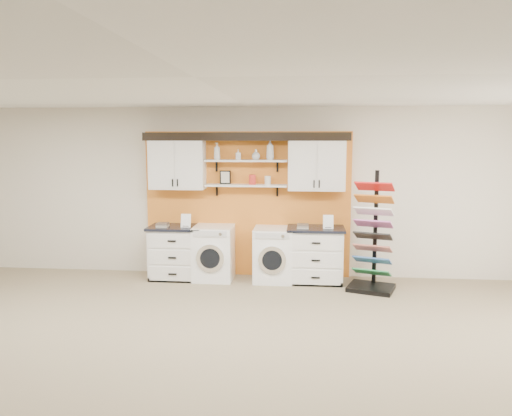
# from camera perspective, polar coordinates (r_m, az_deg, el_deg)

# --- Properties ---
(floor) EXTENTS (10.00, 10.00, 0.00)m
(floor) POSITION_cam_1_polar(r_m,az_deg,el_deg) (4.88, -6.46, -20.10)
(floor) COLOR #847459
(floor) RESTS_ON ground
(ceiling) EXTENTS (10.00, 10.00, 0.00)m
(ceiling) POSITION_cam_1_polar(r_m,az_deg,el_deg) (4.34, -7.06, 14.62)
(ceiling) COLOR white
(ceiling) RESTS_ON wall_back
(wall_back) EXTENTS (10.00, 0.00, 10.00)m
(wall_back) POSITION_cam_1_polar(r_m,az_deg,el_deg) (8.31, -0.97, 1.84)
(wall_back) COLOR beige
(wall_back) RESTS_ON floor
(accent_panel) EXTENTS (3.40, 0.07, 2.40)m
(accent_panel) POSITION_cam_1_polar(r_m,az_deg,el_deg) (8.30, -0.99, 0.44)
(accent_panel) COLOR orange
(accent_panel) RESTS_ON wall_back
(upper_cabinet_left) EXTENTS (0.90, 0.35, 0.84)m
(upper_cabinet_left) POSITION_cam_1_polar(r_m,az_deg,el_deg) (8.27, -8.97, 5.05)
(upper_cabinet_left) COLOR white
(upper_cabinet_left) RESTS_ON wall_back
(upper_cabinet_right) EXTENTS (0.90, 0.35, 0.84)m
(upper_cabinet_right) POSITION_cam_1_polar(r_m,az_deg,el_deg) (8.02, 6.94, 5.00)
(upper_cabinet_right) COLOR white
(upper_cabinet_right) RESTS_ON wall_back
(shelf_lower) EXTENTS (1.32, 0.28, 0.03)m
(shelf_lower) POSITION_cam_1_polar(r_m,az_deg,el_deg) (8.10, -1.13, 2.60)
(shelf_lower) COLOR white
(shelf_lower) RESTS_ON wall_back
(shelf_upper) EXTENTS (1.32, 0.28, 0.03)m
(shelf_upper) POSITION_cam_1_polar(r_m,az_deg,el_deg) (8.07, -1.13, 5.43)
(shelf_upper) COLOR white
(shelf_upper) RESTS_ON wall_back
(crown_molding) EXTENTS (3.30, 0.41, 0.13)m
(crown_molding) POSITION_cam_1_polar(r_m,az_deg,el_deg) (8.07, -1.13, 8.26)
(crown_molding) COLOR black
(crown_molding) RESTS_ON wall_back
(picture_frame) EXTENTS (0.18, 0.02, 0.22)m
(picture_frame) POSITION_cam_1_polar(r_m,az_deg,el_deg) (8.18, -3.53, 3.52)
(picture_frame) COLOR black
(picture_frame) RESTS_ON shelf_lower
(canister_red) EXTENTS (0.11, 0.11, 0.16)m
(canister_red) POSITION_cam_1_polar(r_m,az_deg,el_deg) (8.08, -0.42, 3.27)
(canister_red) COLOR red
(canister_red) RESTS_ON shelf_lower
(canister_cream) EXTENTS (0.10, 0.10, 0.14)m
(canister_cream) POSITION_cam_1_polar(r_m,az_deg,el_deg) (8.06, 1.35, 3.18)
(canister_cream) COLOR silver
(canister_cream) RESTS_ON shelf_lower
(base_cabinet_left) EXTENTS (0.89, 0.66, 0.87)m
(base_cabinet_left) POSITION_cam_1_polar(r_m,az_deg,el_deg) (8.32, -9.01, -4.99)
(base_cabinet_left) COLOR white
(base_cabinet_left) RESTS_ON floor
(base_cabinet_right) EXTENTS (0.90, 0.66, 0.89)m
(base_cabinet_right) POSITION_cam_1_polar(r_m,az_deg,el_deg) (8.07, 6.80, -5.30)
(base_cabinet_right) COLOR white
(base_cabinet_right) RESTS_ON floor
(washer) EXTENTS (0.63, 0.71, 0.88)m
(washer) POSITION_cam_1_polar(r_m,az_deg,el_deg) (8.19, -4.84, -5.10)
(washer) COLOR white
(washer) RESTS_ON floor
(dryer) EXTENTS (0.62, 0.71, 0.87)m
(dryer) POSITION_cam_1_polar(r_m,az_deg,el_deg) (8.08, 2.00, -5.31)
(dryer) COLOR white
(dryer) RESTS_ON floor
(sample_rack) EXTENTS (0.80, 0.73, 1.81)m
(sample_rack) POSITION_cam_1_polar(r_m,az_deg,el_deg) (7.77, 13.17, -5.09)
(sample_rack) COLOR black
(sample_rack) RESTS_ON floor
(soap_bottle_a) EXTENTS (0.15, 0.15, 0.27)m
(soap_bottle_a) POSITION_cam_1_polar(r_m,az_deg,el_deg) (8.13, -4.48, 6.50)
(soap_bottle_a) COLOR silver
(soap_bottle_a) RESTS_ON shelf_upper
(soap_bottle_b) EXTENTS (0.09, 0.09, 0.17)m
(soap_bottle_b) POSITION_cam_1_polar(r_m,az_deg,el_deg) (8.08, -2.05, 6.13)
(soap_bottle_b) COLOR silver
(soap_bottle_b) RESTS_ON shelf_upper
(soap_bottle_c) EXTENTS (0.18, 0.18, 0.17)m
(soap_bottle_c) POSITION_cam_1_polar(r_m,az_deg,el_deg) (8.05, -0.01, 6.14)
(soap_bottle_c) COLOR silver
(soap_bottle_c) RESTS_ON shelf_upper
(soap_bottle_d) EXTENTS (0.16, 0.15, 0.32)m
(soap_bottle_d) POSITION_cam_1_polar(r_m,az_deg,el_deg) (8.03, 1.63, 6.68)
(soap_bottle_d) COLOR silver
(soap_bottle_d) RESTS_ON shelf_upper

